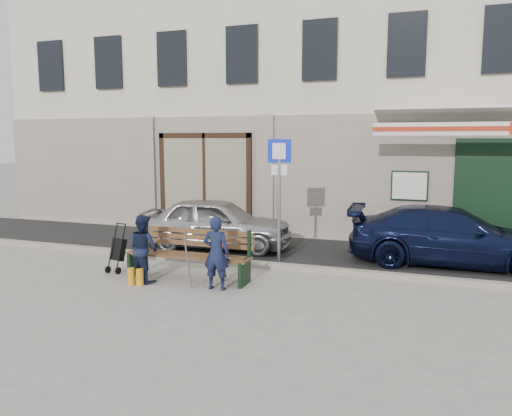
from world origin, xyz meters
The scene contains 11 objects.
ground centered at (0.00, 0.00, 0.00)m, with size 80.00×80.00×0.00m, color #9E9991.
asphalt_lane centered at (0.00, 3.10, 0.01)m, with size 60.00×3.20×0.01m, color #282828.
curb centered at (0.00, 1.50, 0.06)m, with size 60.00×0.18×0.12m, color #9E9384.
building centered at (0.01, 8.45, 4.97)m, with size 20.00×8.27×10.00m.
car_silver centered at (-1.97, 2.85, 0.61)m, with size 1.44×3.58×1.22m, color #B2B2B7.
car_navy centered at (3.23, 3.05, 0.60)m, with size 1.68×4.13×1.20m, color black.
parking_sign centered at (-0.13, 1.95, 1.72)m, with size 0.48×0.11×2.58m.
bench centered at (-1.42, 0.27, 0.46)m, with size 2.40×1.17×0.98m.
man centered at (-0.63, -0.13, 0.64)m, with size 0.47×0.31×1.28m, color #151C3A.
woman centered at (-2.08, -0.13, 0.62)m, with size 0.60×0.47×1.23m, color #131B36.
stroller centered at (-2.93, 0.30, 0.42)m, with size 0.32×0.42×0.94m.
Camera 1 is at (2.82, -7.80, 2.59)m, focal length 35.00 mm.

